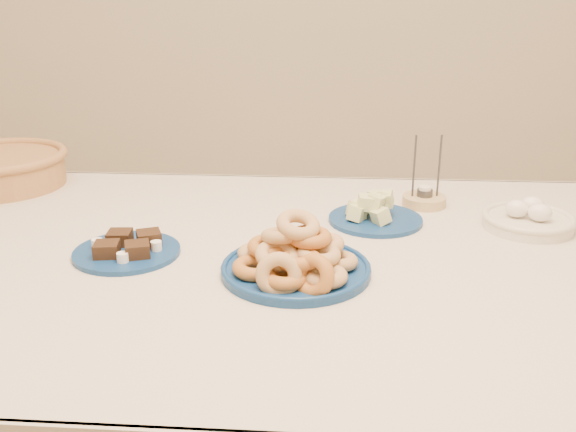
% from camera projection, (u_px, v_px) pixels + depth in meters
% --- Properties ---
extents(dining_table, '(1.71, 1.11, 0.75)m').
position_uv_depth(dining_table, '(290.00, 301.00, 1.33)').
color(dining_table, brown).
rests_on(dining_table, ground).
extents(donut_platter, '(0.31, 0.31, 0.13)m').
position_uv_depth(donut_platter, '(296.00, 259.00, 1.19)').
color(donut_platter, navy).
rests_on(donut_platter, dining_table).
extents(melon_plate, '(0.27, 0.27, 0.07)m').
position_uv_depth(melon_plate, '(373.00, 214.00, 1.46)').
color(melon_plate, navy).
rests_on(melon_plate, dining_table).
extents(brownie_plate, '(0.25, 0.25, 0.04)m').
position_uv_depth(brownie_plate, '(127.00, 249.00, 1.29)').
color(brownie_plate, navy).
rests_on(brownie_plate, dining_table).
extents(candle_holder, '(0.12, 0.12, 0.18)m').
position_uv_depth(candle_holder, '(424.00, 199.00, 1.57)').
color(candle_holder, tan).
rests_on(candle_holder, dining_table).
extents(egg_bowl, '(0.25, 0.25, 0.07)m').
position_uv_depth(egg_bowl, '(528.00, 219.00, 1.42)').
color(egg_bowl, beige).
rests_on(egg_bowl, dining_table).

